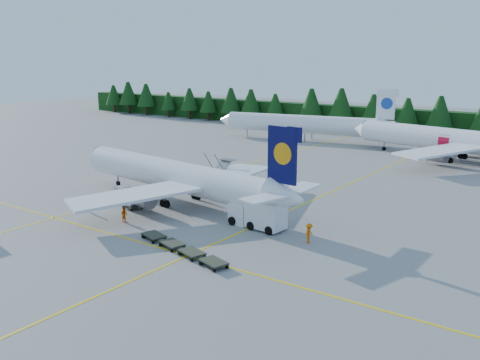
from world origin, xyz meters
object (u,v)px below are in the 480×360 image
Objects in this scene: airliner_navy at (170,175)px; service_truck at (257,214)px; airliner_red at (445,140)px; airstairs at (208,186)px.

airliner_navy reaches higher than service_truck.
service_truck is at bearing -83.78° from airliner_red.
service_truck is (15.09, -2.70, -1.78)m from airliner_navy.
airliner_navy reaches higher than airstairs.
airliner_red is 52.00m from service_truck.
airliner_navy is 5.89× the size of airstairs.
airstairs is 16.09m from service_truck.
airstairs is at bearing 152.84° from service_truck.
airstairs reaches higher than service_truck.
airliner_red reaches higher than airliner_navy.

